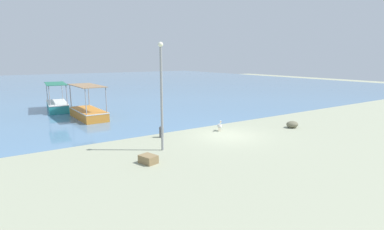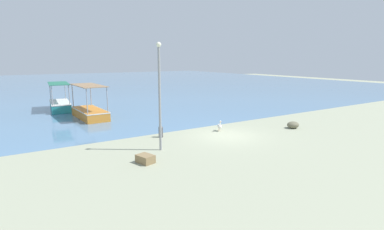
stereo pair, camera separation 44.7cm
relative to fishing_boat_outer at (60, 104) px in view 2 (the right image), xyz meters
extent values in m
plane|color=#9A9F83|center=(7.81, -17.07, -0.58)|extent=(120.00, 120.00, 0.00)
cube|color=#557EA3|center=(7.81, 30.93, -0.58)|extent=(110.00, 90.00, 0.00)
cube|color=teal|center=(0.00, 0.00, -0.16)|extent=(2.17, 5.16, 0.84)
cube|color=silver|center=(0.00, 0.00, 0.22)|extent=(2.22, 5.21, 0.08)
cylinder|color=#99999E|center=(-0.53, 2.32, 1.18)|extent=(0.08, 0.08, 1.84)
cylinder|color=#99999E|center=(0.94, 2.19, 1.18)|extent=(0.08, 0.08, 1.84)
cylinder|color=#99999E|center=(-0.94, -2.19, 1.18)|extent=(0.08, 0.08, 1.84)
cylinder|color=#99999E|center=(0.53, -2.32, 1.18)|extent=(0.08, 0.08, 1.84)
cube|color=#236650|center=(0.00, 0.00, 2.13)|extent=(2.25, 4.97, 0.05)
cube|color=orange|center=(1.52, -5.85, -0.19)|extent=(2.08, 5.21, 0.78)
cube|color=silver|center=(1.52, -5.85, 0.16)|extent=(2.12, 5.25, 0.08)
cylinder|color=#99999E|center=(2.44, -8.14, 1.24)|extent=(0.08, 0.08, 2.06)
cylinder|color=#99999E|center=(0.80, -8.20, 1.24)|extent=(0.08, 0.08, 2.06)
cylinder|color=#99999E|center=(2.25, -3.50, 1.24)|extent=(0.08, 0.08, 2.06)
cylinder|color=#99999E|center=(0.61, -3.57, 1.24)|extent=(0.08, 0.08, 2.06)
cube|color=#8C6E4F|center=(1.52, -5.85, 2.29)|extent=(2.17, 5.01, 0.05)
cylinder|color=#E0997A|center=(8.29, -15.71, -0.47)|extent=(0.03, 0.03, 0.22)
cylinder|color=#E0997A|center=(8.19, -15.68, -0.47)|extent=(0.03, 0.03, 0.22)
ellipsoid|color=white|center=(8.23, -15.73, -0.23)|extent=(0.43, 0.62, 0.32)
ellipsoid|color=white|center=(8.30, -15.49, -0.21)|extent=(0.16, 0.19, 0.10)
cylinder|color=white|center=(8.18, -15.87, 0.00)|extent=(0.07, 0.07, 0.26)
sphere|color=white|center=(8.18, -15.87, 0.16)|extent=(0.11, 0.11, 0.11)
cone|color=#E5933F|center=(8.13, -16.03, 0.15)|extent=(0.14, 0.30, 0.06)
cylinder|color=gray|center=(2.61, -17.54, 2.31)|extent=(0.14, 0.14, 5.79)
sphere|color=#EAEACC|center=(2.61, -17.54, 5.32)|extent=(0.28, 0.28, 0.28)
cylinder|color=#47474C|center=(3.87, -15.01, -0.29)|extent=(0.29, 0.29, 0.58)
sphere|color=#4C4C51|center=(3.87, -15.01, 0.04)|extent=(0.31, 0.31, 0.31)
ellipsoid|color=#68644D|center=(13.46, -17.97, -0.33)|extent=(0.95, 0.81, 0.51)
cube|color=olive|center=(0.99, -19.07, -0.38)|extent=(0.86, 1.01, 0.41)
camera|label=1|loc=(-5.07, -32.21, 4.60)|focal=28.00mm
camera|label=2|loc=(-4.69, -32.45, 4.60)|focal=28.00mm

